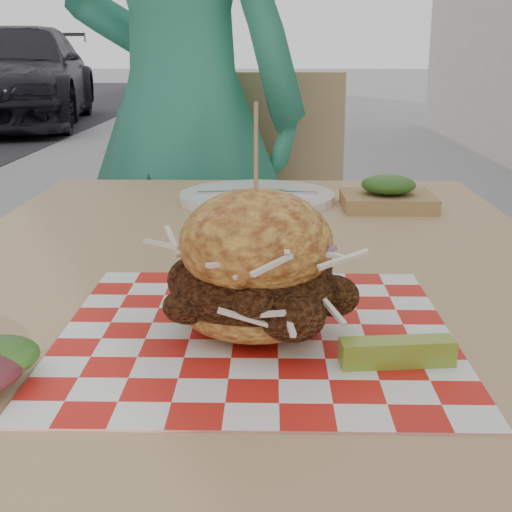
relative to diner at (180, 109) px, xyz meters
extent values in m
imported|color=#318E6F|center=(0.00, 0.00, 0.00)|extent=(0.73, 0.60, 1.73)
imported|color=black|center=(-3.29, 8.21, -0.20)|extent=(2.56, 4.82, 1.33)
cube|color=tan|center=(0.20, -0.93, -0.13)|extent=(0.80, 1.20, 0.04)
cylinder|color=#333338|center=(-0.14, -0.39, -0.51)|extent=(0.05, 0.05, 0.71)
cylinder|color=#333338|center=(0.54, -0.39, -0.51)|extent=(0.05, 0.05, 0.71)
cube|color=tan|center=(0.20, -0.11, -0.41)|extent=(0.42, 0.42, 0.04)
cube|color=tan|center=(0.20, 0.09, -0.16)|extent=(0.42, 0.04, 0.50)
cylinder|color=#333338|center=(0.02, -0.29, -0.65)|extent=(0.03, 0.03, 0.43)
cylinder|color=#333338|center=(0.38, -0.29, -0.65)|extent=(0.03, 0.03, 0.43)
cylinder|color=#333338|center=(0.02, 0.07, -0.65)|extent=(0.03, 0.03, 0.43)
cylinder|color=#333338|center=(0.38, 0.07, -0.65)|extent=(0.03, 0.03, 0.43)
cube|color=red|center=(0.21, -1.14, -0.11)|extent=(0.36, 0.36, 0.00)
ellipsoid|color=gold|center=(0.21, -1.14, -0.09)|extent=(0.14, 0.14, 0.05)
ellipsoid|color=brown|center=(0.21, -1.14, -0.07)|extent=(0.15, 0.14, 0.08)
ellipsoid|color=gold|center=(0.21, -1.14, -0.03)|extent=(0.14, 0.14, 0.10)
cylinder|color=tan|center=(0.21, -1.14, 0.04)|extent=(0.00, 0.00, 0.10)
cube|color=olive|center=(0.33, -1.21, -0.10)|extent=(0.10, 0.03, 0.02)
cylinder|color=white|center=(0.20, -0.53, -0.11)|extent=(0.27, 0.27, 0.01)
cube|color=silver|center=(0.17, -0.53, -0.10)|extent=(0.15, 0.03, 0.00)
cube|color=silver|center=(0.23, -0.53, -0.10)|extent=(0.15, 0.03, 0.00)
cube|color=#9C7A47|center=(0.41, -0.59, -0.10)|extent=(0.15, 0.12, 0.02)
ellipsoid|color=#154914|center=(0.41, -0.59, -0.07)|extent=(0.09, 0.09, 0.03)
camera|label=1|loc=(0.22, -1.75, 0.14)|focal=50.00mm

